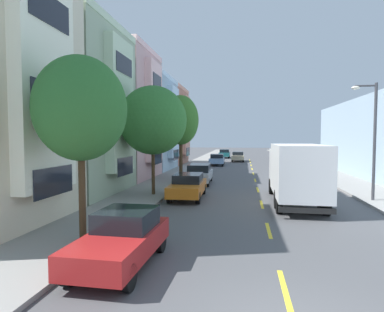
# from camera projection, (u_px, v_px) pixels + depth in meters

# --- Properties ---
(ground_plane) EXTENTS (160.00, 160.00, 0.00)m
(ground_plane) POSITION_uv_depth(u_px,v_px,m) (253.00, 171.00, 35.43)
(ground_plane) COLOR #4C4C4F
(sidewalk_left) EXTENTS (3.20, 120.00, 0.14)m
(sidewalk_left) POSITION_uv_depth(u_px,v_px,m) (184.00, 171.00, 34.55)
(sidewalk_left) COLOR gray
(sidewalk_left) RESTS_ON ground_plane
(sidewalk_right) EXTENTS (3.20, 120.00, 0.14)m
(sidewalk_right) POSITION_uv_depth(u_px,v_px,m) (326.00, 173.00, 32.35)
(sidewalk_right) COLOR gray
(sidewalk_right) RESTS_ON ground_plane
(lane_centerline_dashes) EXTENTS (0.14, 47.20, 0.01)m
(lane_centerline_dashes) POSITION_uv_depth(u_px,v_px,m) (254.00, 177.00, 30.00)
(lane_centerline_dashes) COLOR yellow
(lane_centerline_dashes) RESTS_ON ground_plane
(townhouse_second_sage) EXTENTS (13.28, 7.48, 10.64)m
(townhouse_second_sage) POSITION_uv_depth(u_px,v_px,m) (23.00, 114.00, 21.03)
(townhouse_second_sage) COLOR #99AD8E
(townhouse_second_sage) RESTS_ON ground_plane
(townhouse_third_rose) EXTENTS (13.41, 7.48, 11.03)m
(townhouse_third_rose) POSITION_uv_depth(u_px,v_px,m) (81.00, 118.00, 28.60)
(townhouse_third_rose) COLOR #CC9E9E
(townhouse_third_rose) RESTS_ON ground_plane
(townhouse_fourth_powder_blue) EXTENTS (12.30, 7.48, 10.05)m
(townhouse_fourth_powder_blue) POSITION_uv_depth(u_px,v_px,m) (120.00, 126.00, 36.12)
(townhouse_fourth_powder_blue) COLOR #9EB7CC
(townhouse_fourth_powder_blue) RESTS_ON ground_plane
(townhouse_fifth_terracotta) EXTENTS (14.22, 7.48, 10.07)m
(townhouse_fifth_terracotta) POSITION_uv_depth(u_px,v_px,m) (134.00, 128.00, 43.85)
(townhouse_fifth_terracotta) COLOR #B27560
(townhouse_fifth_terracotta) RESTS_ON ground_plane
(street_tree_nearest) EXTENTS (3.08, 3.08, 6.18)m
(street_tree_nearest) POSITION_uv_depth(u_px,v_px,m) (81.00, 109.00, 11.01)
(street_tree_nearest) COLOR #47331E
(street_tree_nearest) RESTS_ON sidewalk_left
(street_tree_second) EXTENTS (4.08, 4.08, 6.55)m
(street_tree_second) POSITION_uv_depth(u_px,v_px,m) (153.00, 120.00, 19.81)
(street_tree_second) COLOR #47331E
(street_tree_second) RESTS_ON sidewalk_left
(street_tree_third) EXTENTS (3.11, 3.11, 7.12)m
(street_tree_third) POSITION_uv_depth(u_px,v_px,m) (181.00, 120.00, 28.58)
(street_tree_third) COLOR #47331E
(street_tree_third) RESTS_ON sidewalk_left
(street_lamp) EXTENTS (1.35, 0.28, 6.42)m
(street_lamp) POSITION_uv_depth(u_px,v_px,m) (372.00, 132.00, 17.99)
(street_lamp) COLOR #38383D
(street_lamp) RESTS_ON sidewalk_right
(delivery_box_truck) EXTENTS (2.51, 7.65, 3.23)m
(delivery_box_truck) POSITION_uv_depth(u_px,v_px,m) (296.00, 170.00, 17.65)
(delivery_box_truck) COLOR white
(delivery_box_truck) RESTS_ON ground_plane
(parked_sedan_sky) EXTENTS (1.91, 4.54, 1.43)m
(parked_sedan_sky) POSITION_uv_depth(u_px,v_px,m) (217.00, 159.00, 42.49)
(parked_sedan_sky) COLOR #7A9EC6
(parked_sedan_sky) RESTS_ON ground_plane
(parked_wagon_teal) EXTENTS (1.87, 4.72, 1.50)m
(parked_wagon_teal) POSITION_uv_depth(u_px,v_px,m) (225.00, 153.00, 57.69)
(parked_wagon_teal) COLOR #195B60
(parked_wagon_teal) RESTS_ON ground_plane
(parked_wagon_silver) EXTENTS (1.95, 4.75, 1.50)m
(parked_wagon_silver) POSITION_uv_depth(u_px,v_px,m) (199.00, 173.00, 25.62)
(parked_wagon_silver) COLOR #B2B5BA
(parked_wagon_silver) RESTS_ON ground_plane
(parked_hatchback_red) EXTENTS (1.85, 4.05, 1.50)m
(parked_hatchback_red) POSITION_uv_depth(u_px,v_px,m) (122.00, 239.00, 9.24)
(parked_hatchback_red) COLOR #AD1E1E
(parked_hatchback_red) RESTS_ON ground_plane
(parked_sedan_orange) EXTENTS (1.89, 4.53, 1.43)m
(parked_sedan_orange) POSITION_uv_depth(u_px,v_px,m) (188.00, 186.00, 19.43)
(parked_sedan_orange) COLOR orange
(parked_sedan_orange) RESTS_ON ground_plane
(moving_champagne_sedan) EXTENTS (1.80, 4.50, 1.43)m
(moving_champagne_sedan) POSITION_uv_depth(u_px,v_px,m) (238.00, 156.00, 49.29)
(moving_champagne_sedan) COLOR tan
(moving_champagne_sedan) RESTS_ON ground_plane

